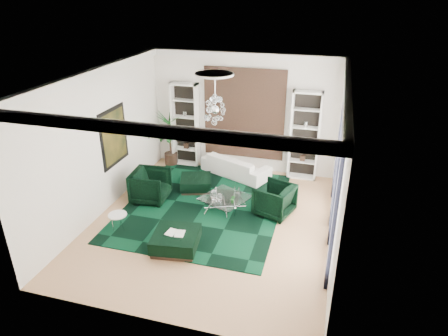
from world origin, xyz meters
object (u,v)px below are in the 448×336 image
(coffee_table, at_px, (225,203))
(armchair_right, at_px, (274,200))
(ottoman_side, at_px, (196,183))
(side_table, at_px, (118,222))
(armchair_left, at_px, (151,186))
(sofa, at_px, (236,165))
(palm, at_px, (170,131))
(ottoman_front, at_px, (176,241))

(coffee_table, bearing_deg, armchair_right, 6.56)
(ottoman_side, xyz_separation_m, side_table, (-1.13, -2.60, 0.02))
(armchair_right, distance_m, ottoman_side, 2.60)
(side_table, bearing_deg, armchair_left, 85.81)
(sofa, xyz_separation_m, side_table, (-2.03, -3.91, -0.11))
(palm, bearing_deg, sofa, -5.88)
(sofa, distance_m, armchair_left, 2.97)
(coffee_table, xyz_separation_m, side_table, (-2.30, -1.69, 0.03))
(sofa, height_order, ottoman_front, sofa)
(coffee_table, distance_m, side_table, 2.85)
(armchair_left, xyz_separation_m, ottoman_front, (1.55, -1.96, -0.25))
(sofa, bearing_deg, armchair_left, 72.92)
(armchair_left, bearing_deg, side_table, 170.97)
(sofa, height_order, armchair_right, armchair_right)
(sofa, bearing_deg, armchair_right, 150.60)
(coffee_table, xyz_separation_m, ottoman_side, (-1.16, 0.91, 0.01))
(armchair_left, xyz_separation_m, palm, (-0.43, 2.50, 0.75))
(armchair_left, xyz_separation_m, side_table, (-0.12, -1.64, -0.23))
(coffee_table, height_order, palm, palm)
(coffee_table, xyz_separation_m, palm, (-2.61, 2.46, 1.01))
(coffee_table, relative_size, ottoman_front, 1.07)
(ottoman_front, bearing_deg, palm, 113.89)
(coffee_table, bearing_deg, side_table, -143.62)
(side_table, relative_size, palm, 0.19)
(armchair_left, distance_m, armchair_right, 3.50)
(coffee_table, height_order, side_table, side_table)
(armchair_left, relative_size, ottoman_front, 0.97)
(armchair_right, height_order, ottoman_front, armchair_right)
(armchair_left, height_order, armchair_right, armchair_left)
(ottoman_front, distance_m, side_table, 1.70)
(sofa, xyz_separation_m, coffee_table, (0.27, -2.21, -0.14))
(armchair_right, bearing_deg, coffee_table, -64.72)
(coffee_table, bearing_deg, ottoman_front, -107.29)
(armchair_right, bearing_deg, sofa, -123.78)
(sofa, relative_size, side_table, 4.86)
(ottoman_front, bearing_deg, sofa, 85.12)
(sofa, distance_m, palm, 2.51)
(ottoman_side, distance_m, palm, 2.34)
(armchair_right, relative_size, ottoman_side, 1.05)
(sofa, distance_m, coffee_table, 2.23)
(sofa, xyz_separation_m, armchair_left, (-1.91, -2.26, 0.13))
(armchair_left, xyz_separation_m, armchair_right, (3.50, 0.20, -0.03))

